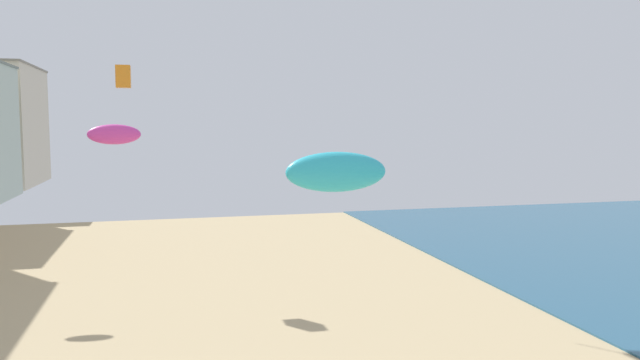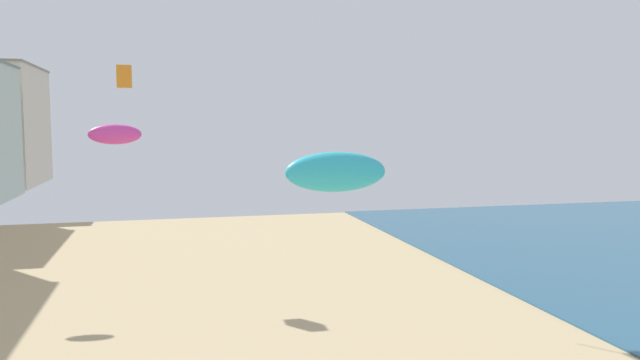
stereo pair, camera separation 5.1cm
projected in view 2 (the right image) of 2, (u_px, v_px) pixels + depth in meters
kite_magenta_parafoil at (115, 134)px, 26.41m from camera, size 2.25×0.62×0.87m
kite_orange_box at (124, 77)px, 36.60m from camera, size 0.85×0.85×1.34m
kite_cyan_parafoil_2 at (336, 172)px, 14.53m from camera, size 2.49×0.69×0.97m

